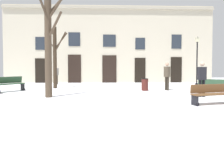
{
  "coord_description": "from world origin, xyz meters",
  "views": [
    {
      "loc": [
        -0.51,
        -12.08,
        1.57
      ],
      "look_at": [
        0.0,
        1.56,
        1.02
      ],
      "focal_mm": 33.78,
      "sensor_mm": 36.0,
      "label": 1
    }
  ],
  "objects_px": {
    "person_by_shop_door": "(56,74)",
    "bench_near_lamp": "(212,94)",
    "tree_right_of_center": "(55,55)",
    "bench_back_to_back_left": "(213,87)",
    "bench_facing_shops": "(10,84)",
    "streetlamp": "(197,56)",
    "person_strolling": "(167,75)",
    "litter_bin": "(145,84)",
    "tree_center": "(49,44)",
    "person_near_bench": "(202,77)"
  },
  "relations": [
    {
      "from": "bench_facing_shops",
      "to": "streetlamp",
      "type": "bearing_deg",
      "value": -32.82
    },
    {
      "from": "tree_right_of_center",
      "to": "litter_bin",
      "type": "bearing_deg",
      "value": -15.38
    },
    {
      "from": "tree_right_of_center",
      "to": "bench_facing_shops",
      "type": "bearing_deg",
      "value": -142.17
    },
    {
      "from": "bench_facing_shops",
      "to": "person_near_bench",
      "type": "relative_size",
      "value": 0.85
    },
    {
      "from": "person_near_bench",
      "to": "litter_bin",
      "type": "bearing_deg",
      "value": -52.02
    },
    {
      "from": "streetlamp",
      "to": "person_strolling",
      "type": "relative_size",
      "value": 2.17
    },
    {
      "from": "tree_right_of_center",
      "to": "bench_near_lamp",
      "type": "xyz_separation_m",
      "value": [
        7.87,
        -6.55,
        -1.9
      ]
    },
    {
      "from": "bench_facing_shops",
      "to": "person_by_shop_door",
      "type": "height_order",
      "value": "person_by_shop_door"
    },
    {
      "from": "person_near_bench",
      "to": "bench_near_lamp",
      "type": "bearing_deg",
      "value": 72.63
    },
    {
      "from": "bench_near_lamp",
      "to": "person_strolling",
      "type": "relative_size",
      "value": 1.03
    },
    {
      "from": "bench_back_to_back_left",
      "to": "streetlamp",
      "type": "bearing_deg",
      "value": -76.11
    },
    {
      "from": "person_by_shop_door",
      "to": "tree_right_of_center",
      "type": "bearing_deg",
      "value": 122.12
    },
    {
      "from": "tree_right_of_center",
      "to": "streetlamp",
      "type": "height_order",
      "value": "tree_right_of_center"
    },
    {
      "from": "tree_right_of_center",
      "to": "litter_bin",
      "type": "xyz_separation_m",
      "value": [
        6.06,
        -1.67,
        -1.94
      ]
    },
    {
      "from": "tree_center",
      "to": "tree_right_of_center",
      "type": "bearing_deg",
      "value": 99.1
    },
    {
      "from": "litter_bin",
      "to": "person_strolling",
      "type": "height_order",
      "value": "person_strolling"
    },
    {
      "from": "tree_center",
      "to": "bench_back_to_back_left",
      "type": "distance_m",
      "value": 9.14
    },
    {
      "from": "litter_bin",
      "to": "bench_back_to_back_left",
      "type": "relative_size",
      "value": 0.48
    },
    {
      "from": "bench_near_lamp",
      "to": "person_near_bench",
      "type": "relative_size",
      "value": 1.04
    },
    {
      "from": "tree_right_of_center",
      "to": "person_by_shop_door",
      "type": "distance_m",
      "value": 3.5
    },
    {
      "from": "tree_center",
      "to": "bench_facing_shops",
      "type": "bearing_deg",
      "value": 140.34
    },
    {
      "from": "bench_facing_shops",
      "to": "person_near_bench",
      "type": "bearing_deg",
      "value": -61.33
    },
    {
      "from": "litter_bin",
      "to": "person_by_shop_door",
      "type": "xyz_separation_m",
      "value": [
        -6.71,
        4.8,
        0.51
      ]
    },
    {
      "from": "litter_bin",
      "to": "bench_facing_shops",
      "type": "xyz_separation_m",
      "value": [
        -8.39,
        -0.15,
        0.08
      ]
    },
    {
      "from": "litter_bin",
      "to": "bench_facing_shops",
      "type": "distance_m",
      "value": 8.4
    },
    {
      "from": "bench_near_lamp",
      "to": "person_by_shop_door",
      "type": "height_order",
      "value": "person_by_shop_door"
    },
    {
      "from": "bench_near_lamp",
      "to": "bench_facing_shops",
      "type": "distance_m",
      "value": 11.25
    },
    {
      "from": "tree_right_of_center",
      "to": "person_by_shop_door",
      "type": "relative_size",
      "value": 3.09
    },
    {
      "from": "bench_back_to_back_left",
      "to": "person_strolling",
      "type": "distance_m",
      "value": 2.91
    },
    {
      "from": "person_by_shop_door",
      "to": "bench_near_lamp",
      "type": "bearing_deg",
      "value": 151.73
    },
    {
      "from": "bench_facing_shops",
      "to": "bench_near_lamp",
      "type": "bearing_deg",
      "value": -72.25
    },
    {
      "from": "tree_center",
      "to": "bench_near_lamp",
      "type": "bearing_deg",
      "value": -17.18
    },
    {
      "from": "tree_right_of_center",
      "to": "person_by_shop_door",
      "type": "bearing_deg",
      "value": 101.76
    },
    {
      "from": "bench_near_lamp",
      "to": "person_strolling",
      "type": "distance_m",
      "value": 5.06
    },
    {
      "from": "litter_bin",
      "to": "person_strolling",
      "type": "bearing_deg",
      "value": 5.11
    },
    {
      "from": "bench_near_lamp",
      "to": "person_strolling",
      "type": "bearing_deg",
      "value": 80.9
    },
    {
      "from": "litter_bin",
      "to": "person_by_shop_door",
      "type": "bearing_deg",
      "value": 144.44
    },
    {
      "from": "tree_right_of_center",
      "to": "litter_bin",
      "type": "relative_size",
      "value": 6.52
    },
    {
      "from": "litter_bin",
      "to": "person_near_bench",
      "type": "relative_size",
      "value": 0.43
    },
    {
      "from": "bench_near_lamp",
      "to": "bench_back_to_back_left",
      "type": "relative_size",
      "value": 1.15
    },
    {
      "from": "bench_facing_shops",
      "to": "bench_back_to_back_left",
      "type": "relative_size",
      "value": 0.95
    },
    {
      "from": "bench_facing_shops",
      "to": "person_strolling",
      "type": "relative_size",
      "value": 0.84
    },
    {
      "from": "person_strolling",
      "to": "person_by_shop_door",
      "type": "xyz_separation_m",
      "value": [
        -8.18,
        4.67,
        -0.11
      ]
    },
    {
      "from": "person_by_shop_door",
      "to": "person_strolling",
      "type": "bearing_deg",
      "value": 170.65
    },
    {
      "from": "streetlamp",
      "to": "tree_center",
      "type": "bearing_deg",
      "value": -149.75
    },
    {
      "from": "bench_near_lamp",
      "to": "person_by_shop_door",
      "type": "bearing_deg",
      "value": 118.33
    },
    {
      "from": "person_near_bench",
      "to": "bench_facing_shops",
      "type": "bearing_deg",
      "value": -16.03
    },
    {
      "from": "tree_right_of_center",
      "to": "bench_back_to_back_left",
      "type": "bearing_deg",
      "value": -20.54
    },
    {
      "from": "bench_back_to_back_left",
      "to": "person_by_shop_door",
      "type": "xyz_separation_m",
      "value": [
        -10.18,
        6.7,
        0.47
      ]
    },
    {
      "from": "tree_right_of_center",
      "to": "bench_back_to_back_left",
      "type": "relative_size",
      "value": 3.13
    }
  ]
}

